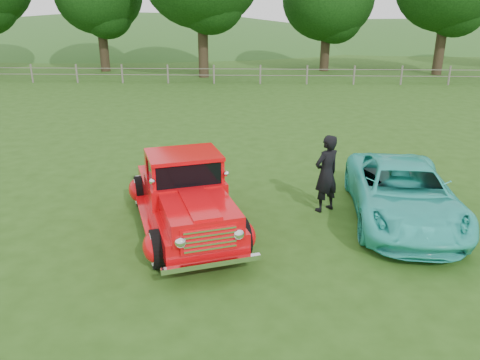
{
  "coord_description": "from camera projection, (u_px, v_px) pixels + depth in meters",
  "views": [
    {
      "loc": [
        -0.09,
        -8.62,
        4.68
      ],
      "look_at": [
        -0.48,
        1.2,
        1.04
      ],
      "focal_mm": 35.0,
      "sensor_mm": 36.0,
      "label": 1
    }
  ],
  "objects": [
    {
      "name": "fence_line",
      "position": [
        260.0,
        74.0,
        30.1
      ],
      "size": [
        48.0,
        0.12,
        1.2
      ],
      "color": "slate",
      "rests_on": "ground"
    },
    {
      "name": "ground",
      "position": [
        261.0,
        247.0,
        9.69
      ],
      "size": [
        140.0,
        140.0,
        0.0
      ],
      "primitive_type": "plane",
      "color": "#284C14",
      "rests_on": "ground"
    },
    {
      "name": "red_pickup",
      "position": [
        185.0,
        195.0,
        10.29
      ],
      "size": [
        3.38,
        5.28,
        1.78
      ],
      "rotation": [
        0.0,
        0.0,
        0.34
      ],
      "color": "black",
      "rests_on": "ground"
    },
    {
      "name": "teal_sedan",
      "position": [
        403.0,
        193.0,
        10.76
      ],
      "size": [
        2.6,
        4.97,
        1.34
      ],
      "primitive_type": "imported",
      "rotation": [
        0.0,
        0.0,
        -0.08
      ],
      "color": "#32CABB",
      "rests_on": "ground"
    },
    {
      "name": "man",
      "position": [
        326.0,
        174.0,
        11.14
      ],
      "size": [
        0.83,
        0.77,
        1.9
      ],
      "primitive_type": "imported",
      "rotation": [
        0.0,
        0.0,
        3.77
      ],
      "color": "black",
      "rests_on": "ground"
    },
    {
      "name": "distant_hills",
      "position": [
        231.0,
        76.0,
        67.14
      ],
      "size": [
        116.0,
        60.0,
        18.0
      ],
      "color": "#2C5920",
      "rests_on": "ground"
    }
  ]
}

